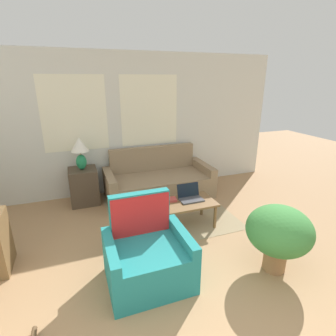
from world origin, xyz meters
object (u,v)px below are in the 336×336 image
(table_lamp, at_px, (80,149))
(laptop, at_px, (190,196))
(cup_navy, at_px, (154,207))
(snack_bowl, at_px, (157,201))
(potted_plant, at_px, (279,232))
(couch, at_px, (158,182))
(coffee_table, at_px, (179,205))
(armchair, at_px, (147,257))
(book_red, at_px, (170,200))

(table_lamp, bearing_deg, laptop, -41.05)
(cup_navy, distance_m, snack_bowl, 0.19)
(cup_navy, xyz_separation_m, potted_plant, (1.09, -1.19, 0.07))
(couch, distance_m, cup_navy, 1.37)
(laptop, xyz_separation_m, cup_navy, (-0.60, -0.11, -0.02))
(table_lamp, relative_size, coffee_table, 0.52)
(armchair, height_order, book_red, armchair)
(cup_navy, relative_size, book_red, 0.39)
(armchair, bearing_deg, couch, 68.91)
(table_lamp, bearing_deg, coffee_table, -46.53)
(table_lamp, xyz_separation_m, snack_bowl, (0.97, -1.23, -0.56))
(cup_navy, height_order, snack_bowl, cup_navy)
(cup_navy, relative_size, snack_bowl, 0.42)
(armchair, xyz_separation_m, snack_bowl, (0.44, 0.99, 0.15))
(table_lamp, height_order, laptop, table_lamp)
(armchair, relative_size, snack_bowl, 5.05)
(couch, xyz_separation_m, snack_bowl, (-0.37, -1.11, 0.17))
(coffee_table, height_order, snack_bowl, snack_bowl)
(book_red, relative_size, potted_plant, 0.26)
(book_red, bearing_deg, cup_navy, -151.07)
(couch, relative_size, table_lamp, 3.50)
(armchair, xyz_separation_m, table_lamp, (-0.53, 2.22, 0.71))
(armchair, relative_size, laptop, 2.67)
(couch, bearing_deg, table_lamp, 174.76)
(book_red, distance_m, potted_plant, 1.57)
(coffee_table, relative_size, snack_bowl, 5.82)
(coffee_table, bearing_deg, book_red, 132.62)
(book_red, bearing_deg, laptop, -9.48)
(snack_bowl, bearing_deg, armchair, -113.72)
(armchair, distance_m, potted_plant, 1.50)
(potted_plant, bearing_deg, cup_navy, 132.44)
(laptop, height_order, book_red, laptop)
(couch, xyz_separation_m, armchair, (-0.81, -2.10, 0.02))
(laptop, distance_m, potted_plant, 1.40)
(snack_bowl, bearing_deg, book_red, -0.58)
(cup_navy, bearing_deg, snack_bowl, 61.16)
(armchair, height_order, cup_navy, armchair)
(laptop, xyz_separation_m, snack_bowl, (-0.51, 0.05, -0.02))
(coffee_table, relative_size, cup_navy, 13.72)
(book_red, bearing_deg, armchair, -122.99)
(table_lamp, bearing_deg, potted_plant, -52.83)
(cup_navy, xyz_separation_m, book_red, (0.30, 0.16, -0.02))
(coffee_table, xyz_separation_m, laptop, (0.20, 0.06, 0.09))
(coffee_table, height_order, laptop, laptop)
(snack_bowl, xyz_separation_m, potted_plant, (1.00, -1.36, 0.07))
(laptop, bearing_deg, cup_navy, -169.24)
(potted_plant, bearing_deg, table_lamp, 127.17)
(armchair, relative_size, potted_plant, 1.18)
(cup_navy, bearing_deg, potted_plant, -47.56)
(coffee_table, bearing_deg, armchair, -130.28)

